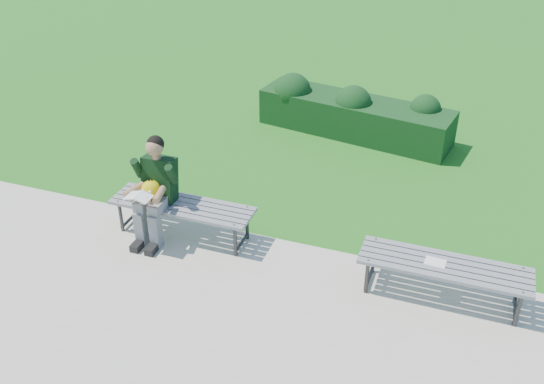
{
  "coord_description": "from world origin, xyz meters",
  "views": [
    {
      "loc": [
        1.84,
        -5.86,
        4.43
      ],
      "look_at": [
        -0.19,
        -0.18,
        0.8
      ],
      "focal_mm": 40.0,
      "sensor_mm": 36.0,
      "label": 1
    }
  ],
  "objects": [
    {
      "name": "bench_right",
      "position": [
        1.85,
        -0.44,
        0.42
      ],
      "size": [
        1.8,
        0.5,
        0.46
      ],
      "color": "gray",
      "rests_on": "walkway"
    },
    {
      "name": "bench_left",
      "position": [
        -1.32,
        -0.31,
        0.42
      ],
      "size": [
        1.8,
        0.5,
        0.46
      ],
      "color": "gray",
      "rests_on": "walkway"
    },
    {
      "name": "paper_sheet",
      "position": [
        1.75,
        -0.44,
        0.47
      ],
      "size": [
        0.23,
        0.17,
        0.01
      ],
      "color": "white",
      "rests_on": "bench_right"
    },
    {
      "name": "walkway",
      "position": [
        0.0,
        -1.75,
        0.01
      ],
      "size": [
        30.0,
        3.5,
        0.02
      ],
      "color": "beige",
      "rests_on": "ground"
    },
    {
      "name": "ground",
      "position": [
        0.0,
        0.0,
        0.0
      ],
      "size": [
        80.0,
        80.0,
        0.0
      ],
      "color": "#276A18",
      "rests_on": "ground"
    },
    {
      "name": "seated_boy",
      "position": [
        -1.62,
        -0.4,
        0.71
      ],
      "size": [
        0.56,
        0.76,
        1.31
      ],
      "color": "slate",
      "rests_on": "walkway"
    },
    {
      "name": "hedge",
      "position": [
        -0.06,
        3.36,
        0.37
      ],
      "size": [
        3.31,
        1.34,
        0.89
      ],
      "color": "#173612",
      "rests_on": "ground"
    }
  ]
}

